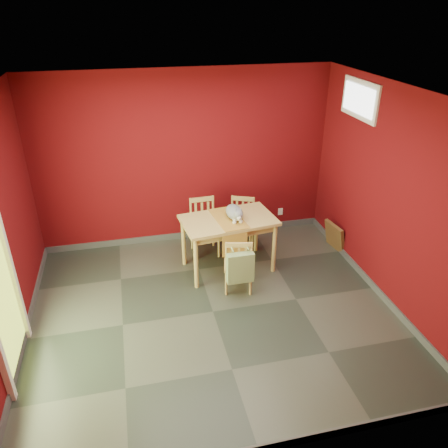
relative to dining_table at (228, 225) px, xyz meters
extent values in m
plane|color=#2D342D|center=(-0.43, -0.95, -0.71)|extent=(4.50, 4.50, 0.00)
plane|color=#54080C|center=(-0.43, 1.05, 0.64)|extent=(4.50, 0.00, 4.50)
plane|color=#54080C|center=(-0.43, -2.95, 0.64)|extent=(4.50, 0.00, 4.50)
plane|color=#54080C|center=(1.82, -0.95, 0.64)|extent=(0.00, 4.00, 4.00)
plane|color=white|center=(-0.43, -0.95, 1.99)|extent=(4.50, 4.50, 0.00)
cube|color=#3F4244|center=(-0.43, 1.03, -0.66)|extent=(4.50, 0.02, 0.10)
cube|color=#3F4244|center=(-2.67, -0.95, -0.66)|extent=(0.03, 4.00, 0.10)
cube|color=#3F4244|center=(1.81, -0.95, -0.66)|extent=(0.03, 4.00, 0.10)
cube|color=white|center=(-2.65, -0.89, 0.36)|extent=(0.06, 0.08, 2.13)
cube|color=white|center=(1.80, 0.05, 1.64)|extent=(0.03, 0.90, 0.50)
cube|color=white|center=(1.78, 0.05, 1.64)|extent=(0.02, 0.76, 0.36)
cube|color=silver|center=(1.17, 1.03, -0.41)|extent=(0.08, 0.02, 0.12)
cube|color=tan|center=(0.00, 0.00, 0.08)|extent=(1.37, 0.90, 0.04)
cube|color=tan|center=(0.00, 0.00, 0.00)|extent=(1.23, 0.76, 0.11)
cylinder|color=tan|center=(-0.54, -0.38, -0.32)|extent=(0.06, 0.06, 0.76)
cylinder|color=tan|center=(-0.61, 0.24, -0.32)|extent=(0.06, 0.06, 0.76)
cylinder|color=tan|center=(0.61, -0.24, -0.32)|extent=(0.06, 0.06, 0.76)
cylinder|color=tan|center=(0.54, 0.38, -0.32)|extent=(0.06, 0.06, 0.76)
cube|color=#A6792A|center=(0.00, 0.00, 0.11)|extent=(0.44, 0.77, 0.01)
cube|color=#A6792A|center=(0.00, -0.37, -0.08)|extent=(0.36, 0.05, 0.37)
cube|color=tan|center=(-0.25, 0.49, -0.29)|extent=(0.42, 0.42, 0.04)
cylinder|color=tan|center=(-0.42, 0.31, -0.51)|extent=(0.03, 0.03, 0.40)
cylinder|color=tan|center=(-0.43, 0.66, -0.51)|extent=(0.03, 0.03, 0.40)
cylinder|color=tan|center=(-0.07, 0.33, -0.51)|extent=(0.03, 0.03, 0.40)
cylinder|color=tan|center=(-0.08, 0.67, -0.51)|extent=(0.03, 0.03, 0.40)
cylinder|color=tan|center=(-0.43, 0.66, -0.05)|extent=(0.03, 0.03, 0.44)
cylinder|color=tan|center=(-0.08, 0.67, -0.05)|extent=(0.03, 0.03, 0.44)
cube|color=tan|center=(-0.25, 0.67, 0.13)|extent=(0.37, 0.05, 0.07)
cube|color=tan|center=(-0.35, 0.67, -0.09)|extent=(0.03, 0.02, 0.34)
cube|color=tan|center=(-0.25, 0.67, -0.09)|extent=(0.03, 0.02, 0.34)
cube|color=tan|center=(-0.16, 0.67, -0.09)|extent=(0.03, 0.02, 0.34)
cube|color=tan|center=(0.32, 0.47, -0.31)|extent=(0.51, 0.51, 0.04)
cylinder|color=tan|center=(0.10, 0.39, -0.51)|extent=(0.03, 0.03, 0.38)
cylinder|color=tan|center=(0.23, 0.69, -0.51)|extent=(0.03, 0.03, 0.38)
cylinder|color=tan|center=(0.40, 0.25, -0.51)|extent=(0.03, 0.03, 0.38)
cylinder|color=tan|center=(0.54, 0.56, -0.51)|extent=(0.03, 0.03, 0.38)
cylinder|color=tan|center=(0.23, 0.69, -0.08)|extent=(0.03, 0.03, 0.42)
cylinder|color=tan|center=(0.54, 0.56, -0.08)|extent=(0.03, 0.03, 0.42)
cube|color=tan|center=(0.38, 0.62, 0.09)|extent=(0.34, 0.17, 0.07)
cube|color=tan|center=(0.30, 0.66, -0.11)|extent=(0.04, 0.03, 0.33)
cube|color=tan|center=(0.38, 0.62, -0.11)|extent=(0.04, 0.03, 0.33)
cube|color=tan|center=(0.47, 0.59, -0.11)|extent=(0.04, 0.03, 0.33)
cube|color=tan|center=(0.01, -0.52, -0.32)|extent=(0.45, 0.45, 0.04)
cylinder|color=tan|center=(0.20, -0.40, -0.52)|extent=(0.03, 0.03, 0.37)
cylinder|color=tan|center=(0.13, -0.71, -0.52)|extent=(0.03, 0.03, 0.37)
cylinder|color=tan|center=(-0.11, -0.33, -0.52)|extent=(0.03, 0.03, 0.37)
cylinder|color=tan|center=(-0.18, -0.64, -0.52)|extent=(0.03, 0.03, 0.37)
cylinder|color=tan|center=(0.13, -0.71, -0.10)|extent=(0.03, 0.03, 0.40)
cylinder|color=tan|center=(-0.18, -0.64, -0.10)|extent=(0.03, 0.03, 0.40)
cube|color=tan|center=(-0.03, -0.68, 0.07)|extent=(0.34, 0.11, 0.06)
cube|color=tan|center=(0.06, -0.70, -0.14)|extent=(0.03, 0.02, 0.31)
cube|color=tan|center=(-0.03, -0.68, -0.14)|extent=(0.03, 0.02, 0.31)
cube|color=tan|center=(-0.11, -0.66, -0.14)|extent=(0.03, 0.02, 0.31)
cube|color=#7E9861|center=(-0.03, -0.76, -0.23)|extent=(0.35, 0.11, 0.42)
cylinder|color=#7E9861|center=(-0.12, -0.70, 0.04)|extent=(0.02, 0.17, 0.02)
cylinder|color=#7E9861|center=(0.07, -0.70, 0.04)|extent=(0.02, 0.17, 0.02)
cube|color=brown|center=(1.76, 0.15, -0.49)|extent=(0.21, 0.45, 0.44)
cube|color=black|center=(1.75, 0.15, -0.49)|extent=(0.14, 0.32, 0.30)
camera|label=1|loc=(-1.30, -5.28, 2.85)|focal=35.00mm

